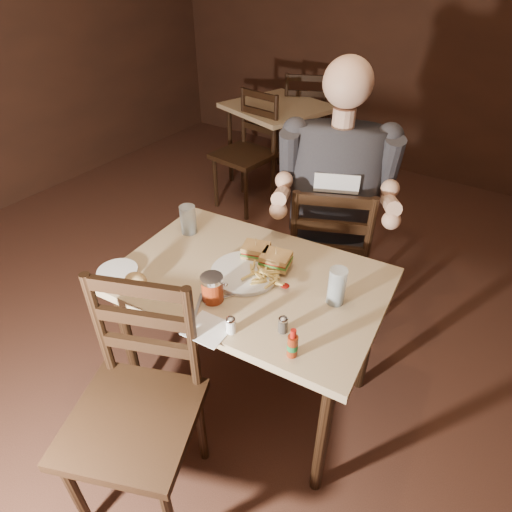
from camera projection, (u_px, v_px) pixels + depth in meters
The scene contains 24 objects.
room_shell at pixel (196, 166), 1.26m from camera, with size 7.00×7.00×7.00m.
main_table at pixel (250, 292), 1.90m from camera, with size 1.20×0.86×0.77m.
bg_table at pixel (278, 115), 3.91m from camera, with size 1.00×1.00×0.77m.
chair_far at pixel (327, 255), 2.45m from camera, with size 0.45×0.50×0.98m, color black, non-canonical shape.
chair_near at pixel (132, 421), 1.58m from camera, with size 0.46×0.51×1.00m, color black, non-canonical shape.
bg_chair_far at pixel (305, 120), 4.40m from camera, with size 0.45×0.49×0.97m, color black, non-canonical shape.
bg_chair_near at pixel (244, 155), 3.66m from camera, with size 0.45×0.49×0.97m, color black, non-canonical shape.
diner at pixel (338, 172), 2.09m from camera, with size 0.60×0.47×1.05m, color #292B2E, non-canonical shape.
dinner_plate at pixel (245, 273), 1.85m from camera, with size 0.29×0.29×0.02m, color white.
sandwich_left at pixel (256, 247), 1.91m from camera, with size 0.12×0.10×0.10m, color tan, non-canonical shape.
sandwich_right at pixel (276, 255), 1.85m from camera, with size 0.12×0.10×0.10m, color tan, non-canonical shape.
fries_pile at pixel (266, 275), 1.80m from camera, with size 0.25×0.18×0.04m, color #E9C55D, non-canonical shape.
ketchup_dollop at pixel (285, 286), 1.76m from camera, with size 0.04×0.04×0.01m, color maroon.
glass_left at pixel (188, 220), 2.09m from camera, with size 0.08×0.08×0.14m, color silver.
glass_right at pixel (337, 286), 1.67m from camera, with size 0.07×0.07×0.16m, color silver.
hot_sauce at pixel (293, 343), 1.46m from camera, with size 0.04×0.04×0.12m, color maroon, non-canonical shape.
salt_shaker at pixel (231, 325), 1.56m from camera, with size 0.04×0.04×0.07m, color white, non-canonical shape.
pepper_shaker at pixel (283, 325), 1.56m from camera, with size 0.04×0.04×0.07m, color #38332D, non-canonical shape.
syrup_dispenser at pixel (212, 288), 1.69m from camera, with size 0.09×0.09×0.12m, color maroon, non-canonical shape.
napkin at pixel (208, 329), 1.59m from camera, with size 0.16×0.15×0.00m, color white.
knife at pixel (197, 310), 1.67m from camera, with size 0.01×0.20×0.00m, color silver.
fork at pixel (224, 297), 1.73m from camera, with size 0.01×0.18×0.01m, color silver.
side_plate at pixel (118, 272), 1.86m from camera, with size 0.17×0.17×0.01m, color white.
bread_roll at pixel (136, 280), 1.76m from camera, with size 0.10×0.08×0.06m, color tan.
Camera 1 is at (0.80, -0.89, 1.92)m, focal length 30.00 mm.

